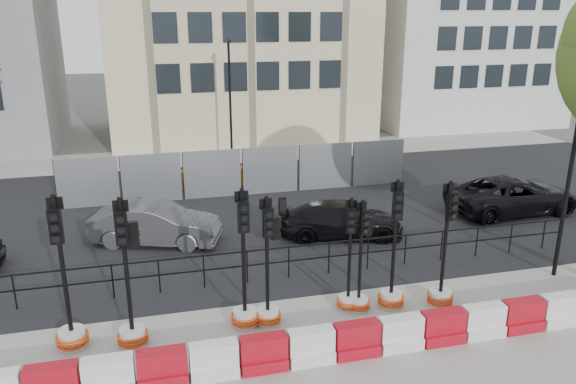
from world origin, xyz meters
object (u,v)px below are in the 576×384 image
object	(u,v)px
traffic_signal_d	(268,295)
traffic_signal_h	(442,281)
lamp_post_near	(571,169)
traffic_signal_a	(69,318)
car_c	(340,219)

from	to	relation	value
traffic_signal_d	traffic_signal_h	world-z (taller)	traffic_signal_h
traffic_signal_h	lamp_post_near	bearing A→B (deg)	0.93
traffic_signal_a	traffic_signal_h	bearing A→B (deg)	0.87
traffic_signal_d	car_c	size ratio (longest dim) A/B	0.74
traffic_signal_a	car_c	size ratio (longest dim) A/B	0.82
traffic_signal_h	traffic_signal_a	bearing A→B (deg)	168.46
traffic_signal_h	car_c	xyz separation A→B (m)	(-0.97, 5.09, -0.09)
traffic_signal_a	car_c	world-z (taller)	traffic_signal_a
traffic_signal_a	traffic_signal_h	size ratio (longest dim) A/B	1.08
lamp_post_near	traffic_signal_h	bearing A→B (deg)	-169.62
traffic_signal_d	car_c	distance (m)	6.04
lamp_post_near	traffic_signal_a	world-z (taller)	lamp_post_near
lamp_post_near	traffic_signal_a	xyz separation A→B (m)	(-13.12, -0.41, -2.46)
traffic_signal_h	car_c	bearing A→B (deg)	91.31
car_c	traffic_signal_h	bearing A→B (deg)	-155.93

